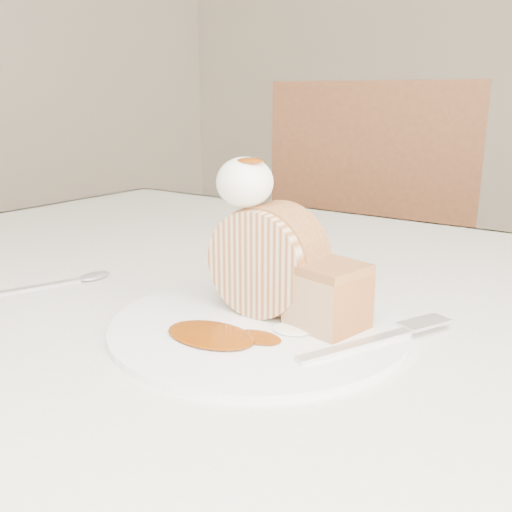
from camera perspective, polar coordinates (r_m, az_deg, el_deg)
The scene contains 10 objects.
table at distance 0.71m, azimuth 3.33°, elevation -10.00°, with size 1.40×0.90×0.75m.
chair_far at distance 1.51m, azimuth 11.89°, elevation 0.09°, with size 0.56×0.56×1.00m.
plate at distance 0.55m, azimuth 0.26°, elevation -6.89°, with size 0.28×0.28×0.01m, color white.
roulade_slice at distance 0.56m, azimuth 1.19°, elevation -0.38°, with size 0.11×0.11×0.06m, color #CDB88E.
cake_chunk at distance 0.53m, azimuth 7.16°, elevation -4.35°, with size 0.06×0.06×0.05m, color #A76B3F.
whipped_cream at distance 0.54m, azimuth -1.12°, elevation 7.38°, with size 0.05×0.05×0.05m, color white.
caramel_drizzle at distance 0.53m, azimuth -0.59°, elevation 10.14°, with size 0.03×0.02×0.01m, color #712E04.
caramel_pool at distance 0.52m, azimuth -4.55°, elevation -7.83°, with size 0.09×0.06×0.00m, color #712E04, non-canonical shape.
fork at distance 0.50m, azimuth 9.99°, elevation -8.79°, with size 0.02×0.17×0.00m, color silver.
spoon at distance 0.71m, azimuth -21.80°, elevation -3.06°, with size 0.02×0.15×0.00m, color silver.
Camera 1 is at (0.33, -0.34, 0.96)m, focal length 40.00 mm.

